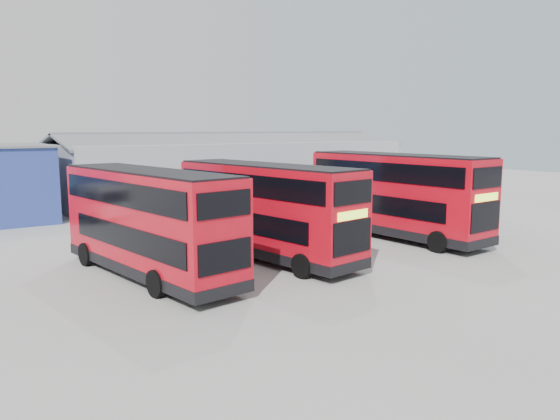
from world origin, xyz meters
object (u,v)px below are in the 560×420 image
at_px(double_decker_centre, 266,212).
at_px(single_decker_blue, 387,196).
at_px(maintenance_shed, 232,169).
at_px(double_decker_right, 396,196).
at_px(double_decker_left, 149,224).

xyz_separation_m(double_decker_centre, single_decker_blue, (12.83, 4.74, -0.59)).
distance_m(maintenance_shed, double_decker_centre, 23.66).
relative_size(double_decker_right, single_decker_blue, 0.91).
distance_m(maintenance_shed, double_decker_right, 21.34).
distance_m(double_decker_left, double_decker_centre, 5.84).
bearing_deg(single_decker_blue, double_decker_right, 53.31).
distance_m(double_decker_left, double_decker_right, 14.67).
bearing_deg(double_decker_centre, double_decker_right, -7.66).
height_order(maintenance_shed, single_decker_blue, maintenance_shed).
height_order(maintenance_shed, double_decker_centre, maintenance_shed).
height_order(double_decker_right, single_decker_blue, double_decker_right).
xyz_separation_m(maintenance_shed, double_decker_centre, (-10.09, -21.39, -0.35)).
bearing_deg(double_decker_left, double_decker_right, 172.80).
height_order(double_decker_left, double_decker_right, double_decker_right).
relative_size(maintenance_shed, double_decker_left, 2.79).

